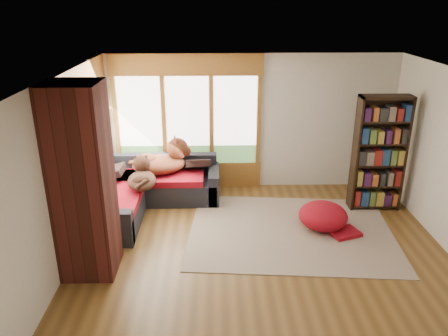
# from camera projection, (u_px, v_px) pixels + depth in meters

# --- Properties ---
(floor) EXTENTS (5.50, 5.50, 0.00)m
(floor) POSITION_uv_depth(u_px,v_px,m) (262.00, 253.00, 6.47)
(floor) COLOR brown
(floor) RESTS_ON ground
(ceiling) EXTENTS (5.50, 5.50, 0.00)m
(ceiling) POSITION_uv_depth(u_px,v_px,m) (269.00, 76.00, 5.53)
(ceiling) COLOR white
(wall_back) EXTENTS (5.50, 0.04, 2.60)m
(wall_back) POSITION_uv_depth(u_px,v_px,m) (251.00, 123.00, 8.33)
(wall_back) COLOR silver
(wall_back) RESTS_ON ground
(wall_front) EXTENTS (5.50, 0.04, 2.60)m
(wall_front) POSITION_uv_depth(u_px,v_px,m) (298.00, 281.00, 3.67)
(wall_front) COLOR silver
(wall_front) RESTS_ON ground
(wall_left) EXTENTS (0.04, 5.00, 2.60)m
(wall_left) POSITION_uv_depth(u_px,v_px,m) (64.00, 173.00, 5.95)
(wall_left) COLOR silver
(wall_left) RESTS_ON ground
(windows_back) EXTENTS (2.82, 0.10, 1.90)m
(windows_back) POSITION_uv_depth(u_px,v_px,m) (188.00, 121.00, 8.26)
(windows_back) COLOR #986326
(windows_back) RESTS_ON wall_back
(windows_left) EXTENTS (0.10, 2.62, 1.90)m
(windows_left) POSITION_uv_depth(u_px,v_px,m) (89.00, 142.00, 7.04)
(windows_left) COLOR #986326
(windows_left) RESTS_ON wall_left
(roller_blind) EXTENTS (0.03, 0.72, 0.90)m
(roller_blind) POSITION_uv_depth(u_px,v_px,m) (101.00, 106.00, 7.67)
(roller_blind) COLOR #748E5E
(roller_blind) RESTS_ON wall_left
(brick_chimney) EXTENTS (0.70, 0.70, 2.60)m
(brick_chimney) POSITION_uv_depth(u_px,v_px,m) (83.00, 183.00, 5.63)
(brick_chimney) COLOR #471914
(brick_chimney) RESTS_ON ground
(sectional_sofa) EXTENTS (2.20, 2.20, 0.80)m
(sectional_sofa) POSITION_uv_depth(u_px,v_px,m) (145.00, 188.00, 7.91)
(sectional_sofa) COLOR black
(sectional_sofa) RESTS_ON ground
(area_rug) EXTENTS (3.43, 2.73, 0.01)m
(area_rug) POSITION_uv_depth(u_px,v_px,m) (291.00, 231.00, 7.07)
(area_rug) COLOR beige
(area_rug) RESTS_ON ground
(bookshelf) EXTENTS (0.87, 0.29, 2.04)m
(bookshelf) POSITION_uv_depth(u_px,v_px,m) (379.00, 154.00, 7.50)
(bookshelf) COLOR black
(bookshelf) RESTS_ON ground
(pouf) EXTENTS (1.04, 1.04, 0.43)m
(pouf) POSITION_uv_depth(u_px,v_px,m) (323.00, 215.00, 7.10)
(pouf) COLOR maroon
(pouf) RESTS_ON area_rug
(dog_tan) EXTENTS (1.12, 0.83, 0.56)m
(dog_tan) POSITION_uv_depth(u_px,v_px,m) (163.00, 157.00, 7.95)
(dog_tan) COLOR brown
(dog_tan) RESTS_ON sectional_sofa
(dog_brindle) EXTENTS (0.56, 0.83, 0.43)m
(dog_brindle) POSITION_uv_depth(u_px,v_px,m) (142.00, 173.00, 7.39)
(dog_brindle) COLOR black
(dog_brindle) RESTS_ON sectional_sofa
(throw_pillows) EXTENTS (1.98, 1.68, 0.45)m
(throw_pillows) POSITION_uv_depth(u_px,v_px,m) (149.00, 163.00, 7.79)
(throw_pillows) COLOR black
(throw_pillows) RESTS_ON sectional_sofa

